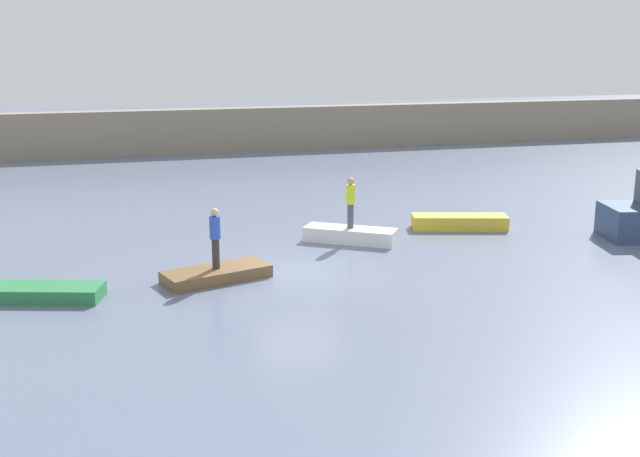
{
  "coord_description": "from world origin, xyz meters",
  "views": [
    {
      "loc": [
        -5.31,
        -22.02,
        6.97
      ],
      "look_at": [
        1.28,
        2.05,
        0.76
      ],
      "focal_mm": 43.66,
      "sensor_mm": 36.0,
      "label": 1
    }
  ],
  "objects_px": {
    "person_blue_shirt": "(215,235)",
    "rowboat_white": "(350,235)",
    "rowboat_brown": "(216,274)",
    "rowboat_yellow": "(459,222)",
    "rowboat_green": "(41,293)",
    "person_hiviz_shirt": "(351,200)"
  },
  "relations": [
    {
      "from": "person_blue_shirt",
      "to": "rowboat_white",
      "type": "bearing_deg",
      "value": 31.27
    },
    {
      "from": "rowboat_brown",
      "to": "rowboat_yellow",
      "type": "xyz_separation_m",
      "value": [
        9.56,
        3.83,
        0.08
      ]
    },
    {
      "from": "rowboat_green",
      "to": "rowboat_brown",
      "type": "bearing_deg",
      "value": 22.31
    },
    {
      "from": "rowboat_green",
      "to": "person_hiviz_shirt",
      "type": "bearing_deg",
      "value": 36.5
    },
    {
      "from": "rowboat_brown",
      "to": "rowboat_yellow",
      "type": "height_order",
      "value": "rowboat_yellow"
    },
    {
      "from": "rowboat_green",
      "to": "rowboat_white",
      "type": "bearing_deg",
      "value": 36.5
    },
    {
      "from": "rowboat_white",
      "to": "person_blue_shirt",
      "type": "distance_m",
      "value": 6.05
    },
    {
      "from": "rowboat_green",
      "to": "person_hiviz_shirt",
      "type": "distance_m",
      "value": 10.62
    },
    {
      "from": "rowboat_brown",
      "to": "rowboat_yellow",
      "type": "bearing_deg",
      "value": 4.39
    },
    {
      "from": "rowboat_white",
      "to": "person_hiviz_shirt",
      "type": "bearing_deg",
      "value": 33.15
    },
    {
      "from": "rowboat_green",
      "to": "rowboat_brown",
      "type": "height_order",
      "value": "rowboat_green"
    },
    {
      "from": "rowboat_white",
      "to": "rowboat_yellow",
      "type": "bearing_deg",
      "value": 42.65
    },
    {
      "from": "rowboat_yellow",
      "to": "person_hiviz_shirt",
      "type": "bearing_deg",
      "value": -154.79
    },
    {
      "from": "rowboat_yellow",
      "to": "person_blue_shirt",
      "type": "height_order",
      "value": "person_blue_shirt"
    },
    {
      "from": "rowboat_yellow",
      "to": "rowboat_white",
      "type": "bearing_deg",
      "value": -154.79
    },
    {
      "from": "rowboat_yellow",
      "to": "person_blue_shirt",
      "type": "xyz_separation_m",
      "value": [
        -9.56,
        -3.83,
        1.11
      ]
    },
    {
      "from": "rowboat_white",
      "to": "person_hiviz_shirt",
      "type": "height_order",
      "value": "person_hiviz_shirt"
    },
    {
      "from": "rowboat_brown",
      "to": "person_hiviz_shirt",
      "type": "bearing_deg",
      "value": 13.8
    },
    {
      "from": "rowboat_brown",
      "to": "rowboat_white",
      "type": "height_order",
      "value": "rowboat_white"
    },
    {
      "from": "rowboat_green",
      "to": "rowboat_brown",
      "type": "xyz_separation_m",
      "value": [
        4.84,
        0.47,
        -0.01
      ]
    },
    {
      "from": "rowboat_white",
      "to": "rowboat_green",
      "type": "bearing_deg",
      "value": -127.15
    },
    {
      "from": "rowboat_brown",
      "to": "person_blue_shirt",
      "type": "height_order",
      "value": "person_blue_shirt"
    }
  ]
}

